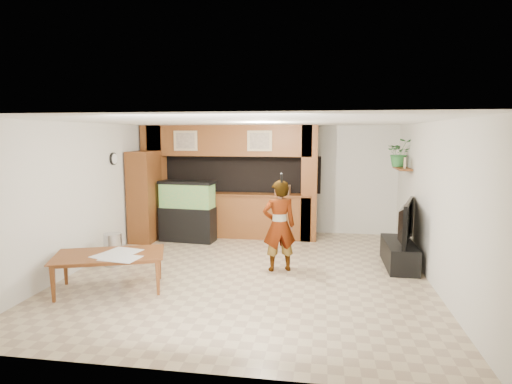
% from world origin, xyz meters
% --- Properties ---
extents(floor, '(6.50, 6.50, 0.00)m').
position_xyz_m(floor, '(0.00, 0.00, 0.00)').
color(floor, tan).
rests_on(floor, ground).
extents(ceiling, '(6.50, 6.50, 0.00)m').
position_xyz_m(ceiling, '(0.00, 0.00, 2.60)').
color(ceiling, white).
rests_on(ceiling, wall_back).
extents(wall_back, '(6.00, 0.00, 6.00)m').
position_xyz_m(wall_back, '(0.00, 3.25, 1.30)').
color(wall_back, beige).
rests_on(wall_back, floor).
extents(wall_left, '(0.00, 6.50, 6.50)m').
position_xyz_m(wall_left, '(-3.00, 0.00, 1.30)').
color(wall_left, beige).
rests_on(wall_left, floor).
extents(wall_right, '(0.00, 6.50, 6.50)m').
position_xyz_m(wall_right, '(3.00, 0.00, 1.30)').
color(wall_right, beige).
rests_on(wall_right, floor).
extents(partition, '(4.20, 0.99, 2.60)m').
position_xyz_m(partition, '(-0.95, 2.64, 1.31)').
color(partition, brown).
rests_on(partition, floor).
extents(wall_clock, '(0.05, 0.25, 0.25)m').
position_xyz_m(wall_clock, '(-2.97, 1.00, 1.90)').
color(wall_clock, black).
rests_on(wall_clock, wall_left).
extents(wall_shelf, '(0.25, 0.90, 0.04)m').
position_xyz_m(wall_shelf, '(2.85, 1.95, 1.70)').
color(wall_shelf, brown).
rests_on(wall_shelf, wall_right).
extents(pantry_cabinet, '(0.51, 0.83, 2.02)m').
position_xyz_m(pantry_cabinet, '(-2.70, 1.85, 1.01)').
color(pantry_cabinet, brown).
rests_on(pantry_cabinet, floor).
extents(trash_can, '(0.33, 0.33, 0.60)m').
position_xyz_m(trash_can, '(-2.53, -0.01, 0.30)').
color(trash_can, '#B2B2B7').
rests_on(trash_can, floor).
extents(aquarium, '(1.23, 0.46, 1.36)m').
position_xyz_m(aquarium, '(-1.74, 1.95, 0.67)').
color(aquarium, black).
rests_on(aquarium, floor).
extents(tv_stand, '(0.50, 1.36, 0.45)m').
position_xyz_m(tv_stand, '(2.65, 0.75, 0.23)').
color(tv_stand, black).
rests_on(tv_stand, floor).
extents(television, '(0.52, 1.32, 0.76)m').
position_xyz_m(television, '(2.65, 0.75, 0.83)').
color(television, black).
rests_on(television, tv_stand).
extents(photo_frame, '(0.05, 0.17, 0.22)m').
position_xyz_m(photo_frame, '(2.85, 1.70, 1.83)').
color(photo_frame, tan).
rests_on(photo_frame, wall_shelf).
extents(potted_plant, '(0.55, 0.48, 0.58)m').
position_xyz_m(potted_plant, '(2.82, 2.15, 2.01)').
color(potted_plant, '#2C6E32').
rests_on(potted_plant, wall_shelf).
extents(person, '(0.68, 0.55, 1.61)m').
position_xyz_m(person, '(0.51, 0.17, 0.81)').
color(person, '#A87C5C').
rests_on(person, floor).
extents(microphone, '(0.04, 0.11, 0.17)m').
position_xyz_m(microphone, '(0.56, 0.01, 1.66)').
color(microphone, black).
rests_on(microphone, person).
extents(dining_table, '(1.84, 1.41, 0.57)m').
position_xyz_m(dining_table, '(-1.96, -1.22, 0.29)').
color(dining_table, brown).
rests_on(dining_table, floor).
extents(newspaper_a, '(0.59, 0.46, 0.01)m').
position_xyz_m(newspaper_a, '(-1.69, -1.40, 0.58)').
color(newspaper_a, silver).
rests_on(newspaper_a, dining_table).
extents(newspaper_b, '(0.64, 0.54, 0.01)m').
position_xyz_m(newspaper_b, '(-1.87, -1.33, 0.58)').
color(newspaper_b, silver).
rests_on(newspaper_b, dining_table).
extents(newspaper_c, '(0.56, 0.46, 0.01)m').
position_xyz_m(newspaper_c, '(-1.81, -1.02, 0.58)').
color(newspaper_c, silver).
rests_on(newspaper_c, dining_table).
extents(counter_box, '(0.35, 0.26, 0.21)m').
position_xyz_m(counter_box, '(0.35, 2.45, 1.15)').
color(counter_box, tan).
rests_on(counter_box, partition).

